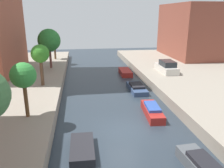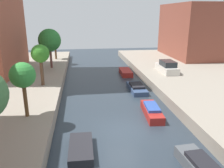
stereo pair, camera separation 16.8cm
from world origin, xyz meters
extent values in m
plane|color=#28333D|center=(0.00, 0.00, 0.00)|extent=(84.00, 84.00, 0.00)
cube|color=brown|center=(18.00, 23.84, 5.52)|extent=(10.00, 13.16, 9.04)
cylinder|color=brown|center=(-6.94, 1.40, 2.26)|extent=(0.28, 0.28, 2.52)
sphere|color=#328B39|center=(-6.94, 1.40, 4.16)|extent=(1.84, 1.84, 1.84)
cylinder|color=brown|center=(-6.94, 9.28, 2.37)|extent=(0.35, 0.35, 2.74)
sphere|color=#368627|center=(-6.94, 9.28, 4.40)|extent=(1.88, 1.88, 1.88)
cylinder|color=brown|center=(-6.94, 17.54, 2.39)|extent=(0.31, 0.31, 2.79)
sphere|color=#297631|center=(-6.94, 17.54, 4.87)|extent=(3.09, 3.09, 3.09)
cylinder|color=brown|center=(-6.94, 24.15, 2.30)|extent=(0.33, 0.33, 2.60)
sphere|color=#237329|center=(-6.94, 24.15, 4.30)|extent=(1.98, 1.98, 1.98)
cube|color=beige|center=(8.30, 13.00, 1.43)|extent=(1.77, 4.52, 0.86)
cube|color=#1E2328|center=(8.30, 12.66, 2.20)|extent=(1.55, 2.49, 0.68)
cube|color=#232328|center=(-3.04, -2.36, 0.26)|extent=(1.51, 3.20, 0.53)
cube|color=#4C5156|center=(3.34, -5.14, 0.35)|extent=(1.52, 3.50, 0.69)
cube|color=black|center=(3.34, -5.34, 0.81)|extent=(1.22, 1.95, 0.25)
cube|color=maroon|center=(2.99, 2.32, 0.33)|extent=(1.52, 4.09, 0.66)
cube|color=#2D4C9E|center=(2.99, 2.36, 0.78)|extent=(1.20, 2.28, 0.24)
cube|color=#33476B|center=(3.31, 8.86, 0.25)|extent=(1.62, 4.26, 0.51)
cube|color=black|center=(3.31, 8.93, 0.63)|extent=(1.37, 2.35, 0.24)
cube|color=maroon|center=(3.47, 16.08, 0.35)|extent=(1.59, 3.83, 0.70)
camera|label=1|loc=(-2.99, -14.84, 8.29)|focal=36.51mm
camera|label=2|loc=(-2.82, -14.87, 8.29)|focal=36.51mm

